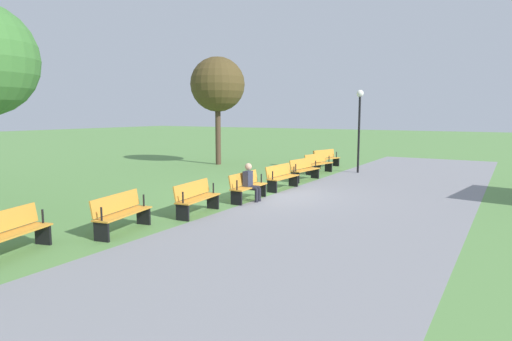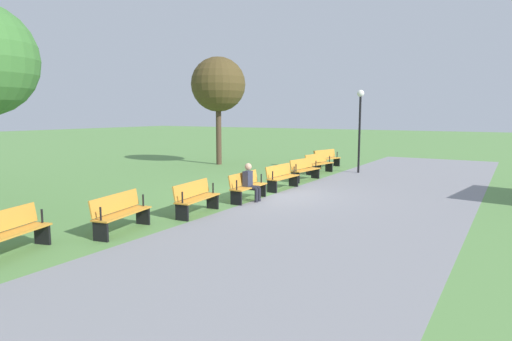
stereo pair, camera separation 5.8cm
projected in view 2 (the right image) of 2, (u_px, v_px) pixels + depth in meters
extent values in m
plane|color=#5B8C47|center=(268.00, 195.00, 15.08)|extent=(120.00, 120.00, 0.00)
cube|color=gray|center=(361.00, 205.00, 13.44)|extent=(31.01, 6.24, 0.01)
cube|color=orange|center=(328.00, 159.00, 22.59)|extent=(1.76, 0.87, 0.04)
cube|color=orange|center=(325.00, 154.00, 22.70)|extent=(1.67, 0.55, 0.40)
cube|color=black|center=(337.00, 162.00, 23.16)|extent=(0.16, 0.38, 0.43)
cylinder|color=black|center=(337.00, 155.00, 23.10)|extent=(0.05, 0.05, 0.30)
cube|color=black|center=(318.00, 164.00, 22.07)|extent=(0.16, 0.38, 0.43)
cylinder|color=black|center=(318.00, 157.00, 22.00)|extent=(0.05, 0.05, 0.30)
cube|color=orange|center=(320.00, 164.00, 20.34)|extent=(1.76, 0.75, 0.04)
cube|color=orange|center=(316.00, 158.00, 20.44)|extent=(1.69, 0.42, 0.40)
cube|color=black|center=(329.00, 167.00, 20.96)|extent=(0.13, 0.38, 0.43)
cylinder|color=black|center=(330.00, 159.00, 20.89)|extent=(0.05, 0.05, 0.30)
cube|color=black|center=(310.00, 170.00, 19.78)|extent=(0.13, 0.38, 0.43)
cylinder|color=black|center=(310.00, 162.00, 19.72)|extent=(0.05, 0.05, 0.30)
cube|color=orange|center=(306.00, 170.00, 18.16)|extent=(1.74, 0.63, 0.04)
cube|color=orange|center=(302.00, 164.00, 18.25)|extent=(1.70, 0.30, 0.40)
cube|color=black|center=(315.00, 173.00, 18.81)|extent=(0.10, 0.38, 0.43)
cylinder|color=black|center=(316.00, 164.00, 18.75)|extent=(0.05, 0.05, 0.30)
cube|color=black|center=(295.00, 178.00, 17.56)|extent=(0.10, 0.38, 0.43)
cylinder|color=black|center=(296.00, 168.00, 17.50)|extent=(0.05, 0.05, 0.30)
cube|color=orange|center=(283.00, 177.00, 16.05)|extent=(1.72, 0.50, 0.04)
cube|color=orange|center=(279.00, 170.00, 16.12)|extent=(1.71, 0.17, 0.40)
cube|color=black|center=(294.00, 181.00, 16.74)|extent=(0.07, 0.38, 0.43)
cylinder|color=black|center=(294.00, 171.00, 16.67)|extent=(0.05, 0.05, 0.30)
cube|color=black|center=(272.00, 187.00, 15.42)|extent=(0.07, 0.38, 0.43)
cylinder|color=black|center=(273.00, 175.00, 15.36)|extent=(0.05, 0.05, 0.30)
cube|color=orange|center=(249.00, 187.00, 14.02)|extent=(1.72, 0.50, 0.04)
cube|color=orange|center=(244.00, 179.00, 14.08)|extent=(1.71, 0.17, 0.40)
cube|color=black|center=(261.00, 190.00, 14.74)|extent=(0.07, 0.38, 0.43)
cylinder|color=black|center=(261.00, 178.00, 14.68)|extent=(0.05, 0.05, 0.30)
cube|color=black|center=(236.00, 198.00, 13.36)|extent=(0.07, 0.38, 0.43)
cylinder|color=black|center=(237.00, 185.00, 13.30)|extent=(0.05, 0.05, 0.30)
cube|color=orange|center=(198.00, 198.00, 12.09)|extent=(1.74, 0.63, 0.04)
cube|color=orange|center=(192.00, 189.00, 12.14)|extent=(1.70, 0.30, 0.40)
cube|color=black|center=(213.00, 201.00, 12.84)|extent=(0.10, 0.38, 0.43)
cylinder|color=black|center=(213.00, 188.00, 12.78)|extent=(0.05, 0.05, 0.30)
cube|color=black|center=(182.00, 213.00, 11.40)|extent=(0.10, 0.38, 0.43)
cylinder|color=black|center=(182.00, 198.00, 11.35)|extent=(0.05, 0.05, 0.30)
cube|color=orange|center=(123.00, 213.00, 10.27)|extent=(1.76, 0.75, 0.04)
cube|color=orange|center=(115.00, 203.00, 10.31)|extent=(1.69, 0.42, 0.40)
cube|color=black|center=(143.00, 216.00, 11.04)|extent=(0.13, 0.38, 0.43)
cylinder|color=black|center=(143.00, 200.00, 10.98)|extent=(0.05, 0.05, 0.30)
cube|color=black|center=(101.00, 232.00, 9.56)|extent=(0.13, 0.38, 0.43)
cylinder|color=black|center=(101.00, 214.00, 9.50)|extent=(0.05, 0.05, 0.30)
cube|color=orange|center=(12.00, 233.00, 8.57)|extent=(1.76, 0.87, 0.04)
cube|color=orange|center=(3.00, 221.00, 8.59)|extent=(1.67, 0.55, 0.40)
cube|color=black|center=(42.00, 234.00, 9.35)|extent=(0.16, 0.38, 0.43)
cylinder|color=black|center=(42.00, 216.00, 9.30)|extent=(0.05, 0.05, 0.30)
cube|color=#2D3347|center=(248.00, 179.00, 13.95)|extent=(0.33, 0.21, 0.50)
sphere|color=tan|center=(248.00, 167.00, 13.89)|extent=(0.22, 0.22, 0.22)
cylinder|color=#23232D|center=(254.00, 187.00, 13.98)|extent=(0.14, 0.36, 0.13)
cylinder|color=#23232D|center=(259.00, 195.00, 13.92)|extent=(0.11, 0.11, 0.43)
cylinder|color=#23232D|center=(251.00, 188.00, 13.83)|extent=(0.14, 0.36, 0.13)
cylinder|color=#23232D|center=(256.00, 195.00, 13.77)|extent=(0.11, 0.11, 0.43)
cylinder|color=#4C3828|center=(219.00, 134.00, 23.79)|extent=(0.29, 0.29, 3.34)
sphere|color=#4C3D1E|center=(218.00, 84.00, 23.45)|extent=(2.89, 2.89, 2.89)
cylinder|color=black|center=(359.00, 135.00, 20.42)|extent=(0.10, 0.10, 3.51)
sphere|color=white|center=(361.00, 93.00, 20.18)|extent=(0.32, 0.32, 0.32)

